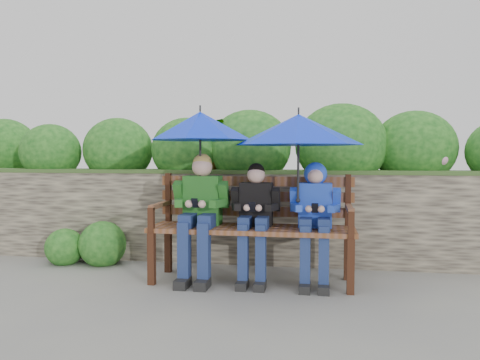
% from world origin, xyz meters
% --- Properties ---
extents(ground, '(60.00, 60.00, 0.00)m').
position_xyz_m(ground, '(0.00, 0.00, 0.00)').
color(ground, gray).
rests_on(ground, ground).
extents(garden_backdrop, '(8.00, 2.86, 1.81)m').
position_xyz_m(garden_backdrop, '(0.01, 1.58, 0.65)').
color(garden_backdrop, '#413B34').
rests_on(garden_backdrop, ground).
extents(park_bench, '(1.91, 0.56, 1.01)m').
position_xyz_m(park_bench, '(0.14, -0.01, 0.57)').
color(park_bench, '#391D11').
rests_on(park_bench, ground).
extents(boy_left, '(0.52, 0.61, 1.21)m').
position_xyz_m(boy_left, '(-0.35, -0.11, 0.68)').
color(boy_left, '#2A6322').
rests_on(boy_left, ground).
extents(boy_middle, '(0.45, 0.53, 1.12)m').
position_xyz_m(boy_middle, '(0.17, -0.10, 0.64)').
color(boy_middle, black).
rests_on(boy_middle, ground).
extents(boy_right, '(0.46, 0.56, 1.13)m').
position_xyz_m(boy_right, '(0.73, -0.09, 0.69)').
color(boy_right, blue).
rests_on(boy_right, ground).
extents(umbrella_left, '(0.99, 0.99, 0.93)m').
position_xyz_m(umbrella_left, '(-0.36, -0.06, 1.47)').
color(umbrella_left, '#0022DB').
rests_on(umbrella_left, ground).
extents(umbrella_right, '(1.16, 1.16, 0.86)m').
position_xyz_m(umbrella_right, '(0.58, -0.13, 1.42)').
color(umbrella_right, '#0022DB').
rests_on(umbrella_right, ground).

